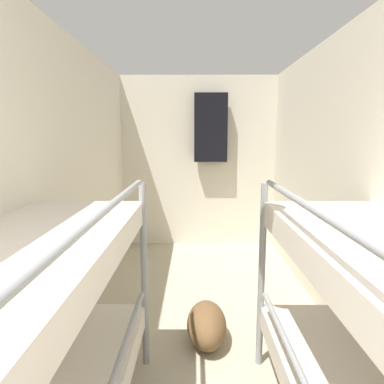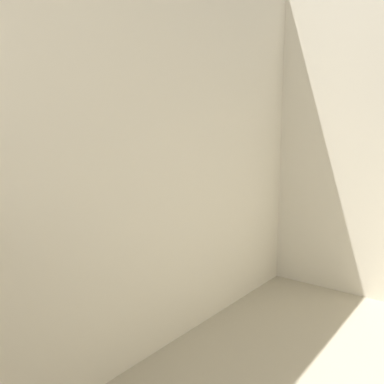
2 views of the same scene
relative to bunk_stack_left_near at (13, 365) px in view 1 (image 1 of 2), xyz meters
The scene contains 6 objects.
wall_left 1.25m from the bunk_stack_left_near, 108.79° to the left, with size 0.06×5.18×2.33m.
wall_right 2.16m from the bunk_stack_left_near, 31.40° to the left, with size 0.06×5.18×2.33m.
wall_back 3.76m from the bunk_stack_left_near, 78.97° to the left, with size 2.23×0.06×2.33m.
bunk_stack_left_near is the anchor object (origin of this frame).
duffel_bag 1.54m from the bunk_stack_left_near, 58.50° to the left, with size 0.29×0.51×0.29m.
hanging_coat 3.73m from the bunk_stack_left_near, 75.98° to the left, with size 0.44×0.12×0.90m.
Camera 1 is at (-0.06, 0.31, 1.52)m, focal length 32.00 mm.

